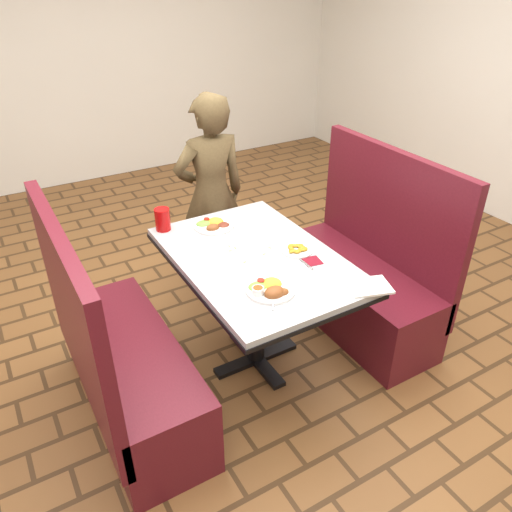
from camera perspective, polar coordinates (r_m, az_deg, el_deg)
name	(u,v)px	position (r m, az deg, el deg)	size (l,w,h in m)	color
room	(256,20)	(2.33, 0.00, 25.35)	(7.00, 7.04, 2.82)	brown
dining_table	(256,271)	(2.75, 0.00, -1.72)	(0.81, 1.21, 0.75)	#B2B5B7
booth_bench_left	(123,366)	(2.72, -15.00, -12.05)	(0.47, 1.20, 1.17)	maroon
booth_bench_right	(361,280)	(3.34, 11.91, -2.66)	(0.47, 1.20, 1.17)	maroon
diner_person	(211,196)	(3.52, -5.17, 6.86)	(0.52, 0.34, 1.42)	brown
near_dinner_plate	(270,287)	(2.41, 1.62, -3.56)	(0.24, 0.24, 0.08)	white
far_dinner_plate	(213,223)	(3.01, -4.89, 3.75)	(0.24, 0.24, 0.06)	white
plantain_plate	(297,250)	(2.75, 4.72, 0.73)	(0.17, 0.17, 0.03)	white
maroon_napkin	(312,261)	(2.67, 6.42, -0.59)	(0.09, 0.09, 0.00)	maroon
spoon_utensil	(306,264)	(2.63, 5.79, -0.94)	(0.01, 0.12, 0.00)	#B8B8BC
red_tumbler	(163,219)	(2.99, -10.63, 4.14)	(0.09, 0.09, 0.13)	#B60C0C
paper_napkin	(369,287)	(2.51, 12.78, -3.43)	(0.21, 0.15, 0.01)	white
knife_utensil	(282,286)	(2.44, 3.03, -3.47)	(0.01, 0.18, 0.00)	silver
fork_utensil	(273,299)	(2.35, 1.93, -4.98)	(0.01, 0.16, 0.00)	silver
lettuce_shreds	(257,249)	(2.76, 0.09, 0.78)	(0.28, 0.32, 0.00)	#7DB147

